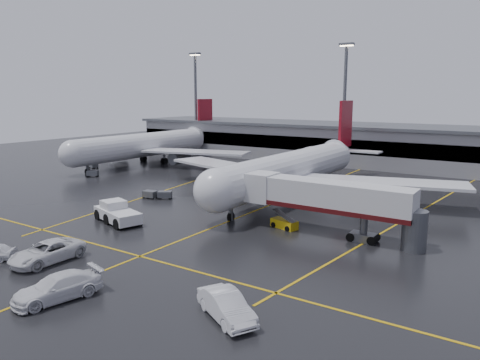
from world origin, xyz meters
The scene contains 21 objects.
ground centered at (0.00, 0.00, 0.00)m, with size 220.00×220.00×0.00m, color black.
apron_line_centre centered at (0.00, 0.00, 0.01)m, with size 0.25×90.00×0.02m, color gold.
apron_line_stop centered at (0.00, -22.00, 0.01)m, with size 60.00×0.25×0.02m, color gold.
apron_line_left centered at (-20.00, 10.00, 0.01)m, with size 0.25×70.00×0.02m, color gold.
apron_line_right centered at (18.00, 10.00, 0.01)m, with size 0.25×70.00×0.02m, color gold.
terminal centered at (0.00, 47.93, 4.32)m, with size 122.00×19.00×8.60m.
light_mast_left centered at (-45.00, 42.00, 14.47)m, with size 3.00×1.20×25.45m.
light_mast_mid centered at (-5.00, 42.00, 14.47)m, with size 3.00×1.20×25.45m.
main_airliner centered at (0.00, 9.70, 4.21)m, with size 48.80×45.60×14.10m.
second_airliner centered at (-42.00, 21.70, 4.21)m, with size 48.80×45.60×14.10m.
jet_bridge centered at (11.87, -6.00, 3.93)m, with size 19.90×3.40×6.05m.
pushback_tractor centered at (-10.94, -15.07, 1.03)m, with size 7.79×4.94×2.59m.
belt_loader centered at (6.90, -6.24, 0.50)m, with size 3.45×2.17×2.03m.
service_van_a centered at (-5.92, -27.69, 0.95)m, with size 3.14×6.81×1.89m, color silver.
service_van_b centered at (1.67, -31.90, 0.94)m, with size 2.64×6.49×1.88m, color white.
service_van_c centered at (13.80, -27.40, 0.93)m, with size 1.98×5.67×1.87m, color white.
baggage_cart_a centered at (-14.77, -2.69, 0.63)m, with size 2.39×2.17×1.12m.
baggage_cart_b centered at (-16.82, -3.63, 0.63)m, with size 2.15×1.55×1.12m.
baggage_cart_c centered at (-10.75, 7.06, 0.63)m, with size 2.36×2.03×1.12m.
baggage_cart_d centered at (-46.74, 10.20, 0.63)m, with size 2.27×1.77×1.12m.
baggage_cart_e centered at (-38.72, 3.60, 0.63)m, with size 2.38×2.20×1.12m.
Camera 1 is at (30.49, -50.78, 14.95)m, focal length 34.15 mm.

